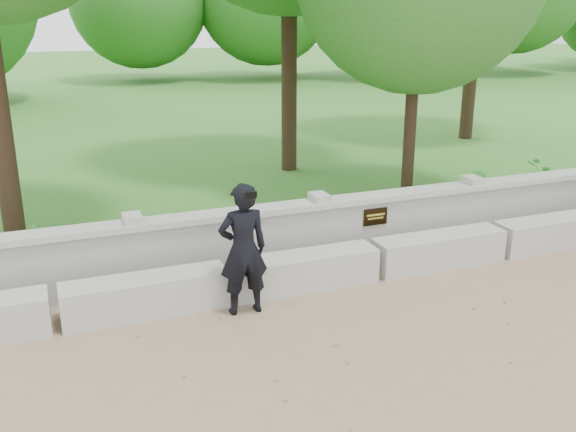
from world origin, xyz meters
name	(u,v)px	position (x,y,z in m)	size (l,w,h in m)	color
ground	(459,342)	(0.00, 0.00, 0.00)	(80.00, 80.00, 0.00)	#8B7555
lawn	(180,121)	(0.00, 14.00, 0.12)	(40.00, 22.00, 0.25)	#376F24
concrete_bench	(375,260)	(0.00, 1.90, 0.22)	(11.90, 0.45, 0.45)	#B3B0A9
parapet_wall	(351,227)	(0.00, 2.60, 0.46)	(12.50, 0.35, 0.90)	#A8A69F
man_main	(243,249)	(-1.93, 1.52, 0.78)	(0.58, 0.52, 1.57)	black
shrub_a	(39,244)	(-4.10, 3.30, 0.51)	(0.28, 0.19, 0.53)	#2F832C
shrub_b	(479,189)	(2.68, 3.30, 0.55)	(0.33, 0.27, 0.61)	#2F832C
shrub_c	(544,180)	(4.04, 3.30, 0.58)	(0.59, 0.51, 0.65)	#2F832C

